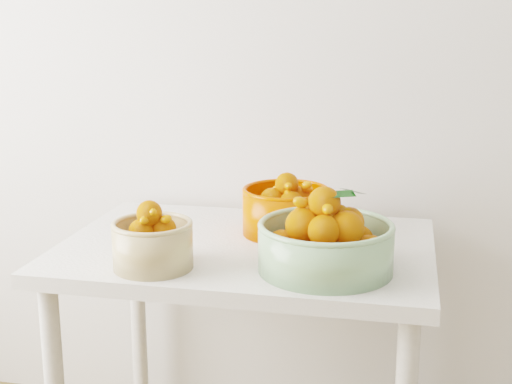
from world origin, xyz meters
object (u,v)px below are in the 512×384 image
bowl_cream (153,243)px  bowl_green (325,242)px  bowl_orange (286,209)px  table (247,277)px

bowl_cream → bowl_green: 0.42m
bowl_green → bowl_orange: bearing=117.2°
bowl_cream → bowl_green: bowl_green is taller
table → bowl_green: bowl_green is taller
bowl_orange → table: bearing=-127.4°
bowl_orange → bowl_green: bearing=-62.8°
bowl_cream → bowl_orange: bearing=52.0°
table → bowl_green: bearing=-35.3°
table → bowl_orange: (0.09, 0.12, 0.17)m
table → bowl_cream: bearing=-128.3°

